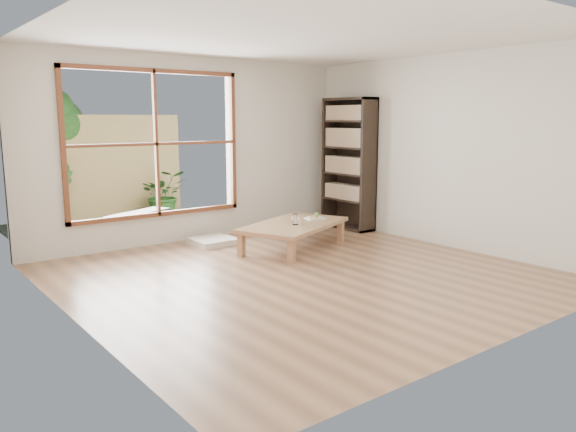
{
  "coord_description": "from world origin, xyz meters",
  "views": [
    {
      "loc": [
        -3.88,
        -4.77,
        1.75
      ],
      "look_at": [
        0.31,
        0.65,
        0.55
      ],
      "focal_mm": 35.0,
      "sensor_mm": 36.0,
      "label": 1
    }
  ],
  "objects_px": {
    "low_table": "(294,226)",
    "food_tray": "(315,217)",
    "bookshelf": "(349,164)",
    "garden_bench": "(138,216)"
  },
  "relations": [
    {
      "from": "low_table",
      "to": "food_tray",
      "type": "distance_m",
      "value": 0.47
    },
    {
      "from": "bookshelf",
      "to": "garden_bench",
      "type": "xyz_separation_m",
      "value": [
        -2.94,
        1.43,
        -0.72
      ]
    },
    {
      "from": "food_tray",
      "to": "low_table",
      "type": "bearing_deg",
      "value": -158.34
    },
    {
      "from": "bookshelf",
      "to": "garden_bench",
      "type": "distance_m",
      "value": 3.35
    },
    {
      "from": "bookshelf",
      "to": "garden_bench",
      "type": "relative_size",
      "value": 1.84
    },
    {
      "from": "bookshelf",
      "to": "garden_bench",
      "type": "bearing_deg",
      "value": 154.08
    },
    {
      "from": "bookshelf",
      "to": "food_tray",
      "type": "height_order",
      "value": "bookshelf"
    },
    {
      "from": "low_table",
      "to": "bookshelf",
      "type": "xyz_separation_m",
      "value": [
        1.59,
        0.61,
        0.72
      ]
    },
    {
      "from": "garden_bench",
      "to": "bookshelf",
      "type": "bearing_deg",
      "value": -50.12
    },
    {
      "from": "garden_bench",
      "to": "food_tray",
      "type": "bearing_deg",
      "value": -71.22
    }
  ]
}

